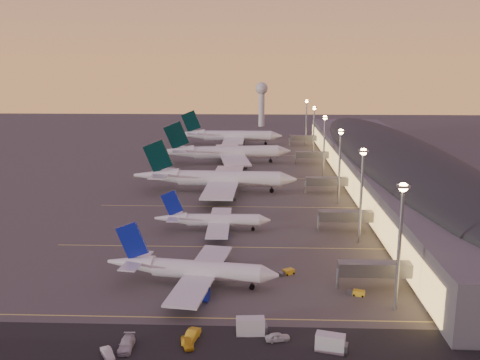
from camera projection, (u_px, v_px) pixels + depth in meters
name	position (u px, v px, depth m)	size (l,w,h in m)	color
ground	(227.00, 241.00, 146.40)	(700.00, 700.00, 0.00)	#464340
airliner_narrow_south	(192.00, 270.00, 116.94)	(38.79, 34.96, 13.86)	silver
airliner_narrow_north	(213.00, 220.00, 154.62)	(33.65, 29.97, 12.06)	silver
airliner_wide_near	(215.00, 178.00, 199.98)	(61.40, 55.84, 19.67)	silver
airliner_wide_mid	(224.00, 153.00, 254.34)	(64.64, 59.48, 20.70)	silver
airliner_wide_far	(229.00, 136.00, 311.79)	(62.53, 56.67, 20.09)	silver
terminal_building	(392.00, 162.00, 212.87)	(56.35, 255.00, 17.46)	#4F4F54
light_masts	(331.00, 142.00, 204.60)	(2.20, 217.20, 25.90)	gray
radar_tower	(262.00, 97.00, 394.71)	(9.00, 9.00, 32.50)	silver
service_lane	(207.00, 348.00, 91.80)	(260.00, 16.00, 0.01)	black
lane_markings	(234.00, 203.00, 185.39)	(90.00, 180.36, 0.00)	#D8C659
baggage_tug_a	(357.00, 293.00, 112.47)	(3.91, 2.52, 1.09)	gold
baggage_tug_b	(287.00, 272.00, 123.38)	(4.05, 3.33, 1.15)	gold
catering_truck_a	(252.00, 327.00, 96.24)	(5.76, 2.61, 3.15)	silver
catering_truck_b	(332.00, 343.00, 90.62)	(5.78, 3.40, 3.05)	silver
service_van_a	(126.00, 344.00, 91.51)	(2.37, 5.82, 1.69)	silver
service_van_b	(187.00, 343.00, 92.20)	(1.72, 4.28, 1.46)	gold
service_van_c	(108.00, 354.00, 88.83)	(1.50, 4.31, 1.42)	silver
service_van_d	(191.00, 336.00, 94.15)	(1.87, 5.36, 1.77)	gold
service_van_e	(278.00, 337.00, 94.11)	(1.76, 4.38, 1.49)	silver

